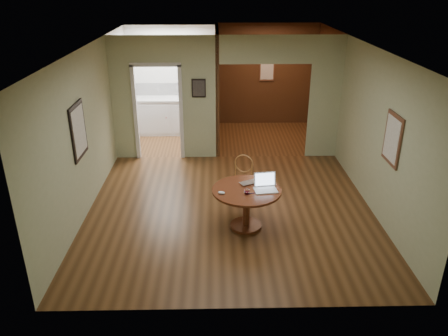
{
  "coord_description": "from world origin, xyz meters",
  "views": [
    {
      "loc": [
        -0.26,
        -6.77,
        3.8
      ],
      "look_at": [
        -0.12,
        -0.2,
        0.9
      ],
      "focal_mm": 35.0,
      "sensor_mm": 36.0,
      "label": 1
    }
  ],
  "objects_px": {
    "open_laptop": "(265,185)",
    "closed_laptop": "(252,184)",
    "dining_table": "(246,199)",
    "chair": "(242,177)"
  },
  "relations": [
    {
      "from": "chair",
      "to": "open_laptop",
      "type": "distance_m",
      "value": 0.96
    },
    {
      "from": "dining_table",
      "to": "closed_laptop",
      "type": "xyz_separation_m",
      "value": [
        0.1,
        0.18,
        0.19
      ]
    },
    {
      "from": "closed_laptop",
      "to": "open_laptop",
      "type": "bearing_deg",
      "value": -69.26
    },
    {
      "from": "dining_table",
      "to": "closed_laptop",
      "type": "height_order",
      "value": "closed_laptop"
    },
    {
      "from": "open_laptop",
      "to": "closed_laptop",
      "type": "relative_size",
      "value": 1.05
    },
    {
      "from": "closed_laptop",
      "to": "chair",
      "type": "bearing_deg",
      "value": 70.49
    },
    {
      "from": "open_laptop",
      "to": "closed_laptop",
      "type": "distance_m",
      "value": 0.26
    },
    {
      "from": "closed_laptop",
      "to": "dining_table",
      "type": "bearing_deg",
      "value": -148.53
    },
    {
      "from": "dining_table",
      "to": "open_laptop",
      "type": "xyz_separation_m",
      "value": [
        0.29,
        0.01,
        0.25
      ]
    },
    {
      "from": "dining_table",
      "to": "open_laptop",
      "type": "relative_size",
      "value": 2.89
    }
  ]
}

